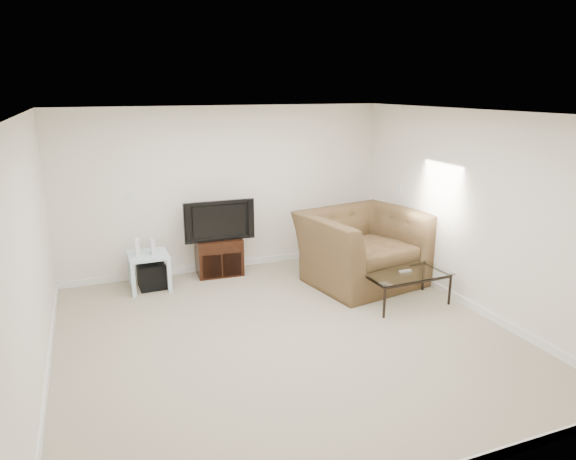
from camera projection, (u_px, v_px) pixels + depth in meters
name	position (u px, v px, depth m)	size (l,w,h in m)	color
floor	(286.00, 336.00, 5.89)	(5.00, 5.00, 0.00)	tan
ceiling	(285.00, 113.00, 5.22)	(5.00, 5.00, 0.00)	white
wall_back	(226.00, 190.00, 7.79)	(5.00, 0.02, 2.50)	silver
wall_left	(30.00, 258.00, 4.67)	(0.02, 5.00, 2.50)	silver
wall_right	(471.00, 211.00, 6.43)	(0.02, 5.00, 2.50)	silver
plate_back	(131.00, 197.00, 7.29)	(0.12, 0.02, 0.12)	white
plate_right_switch	(399.00, 189.00, 7.86)	(0.02, 0.09, 0.13)	white
plate_right_outlet	(406.00, 253.00, 7.85)	(0.02, 0.08, 0.12)	white
tv_stand	(219.00, 256.00, 7.78)	(0.68, 0.47, 0.56)	black
dvd_player	(219.00, 245.00, 7.70)	(0.36, 0.25, 0.05)	black
television	(218.00, 219.00, 7.60)	(0.97, 0.19, 0.60)	black
side_table	(149.00, 271.00, 7.21)	(0.54, 0.54, 0.51)	#A9C4D2
subwoofer	(152.00, 275.00, 7.26)	(0.36, 0.36, 0.36)	black
game_console	(138.00, 247.00, 7.05)	(0.05, 0.17, 0.24)	white
game_case	(152.00, 247.00, 7.12)	(0.05, 0.15, 0.20)	silver
recliner	(363.00, 236.00, 7.36)	(1.59, 1.04, 1.39)	#48361E
coffee_table	(405.00, 288.00, 6.73)	(1.09, 0.62, 0.43)	black
remote	(405.00, 271.00, 6.70)	(0.17, 0.05, 0.02)	#B2B2B7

